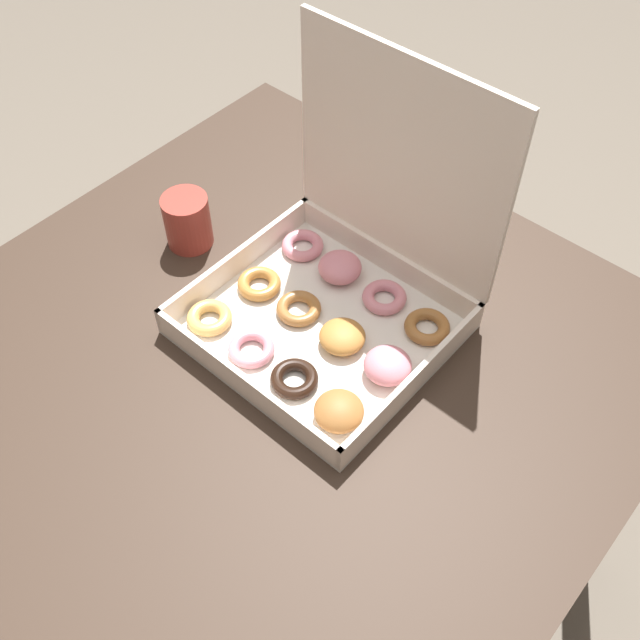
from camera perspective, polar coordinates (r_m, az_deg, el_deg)
ground_plane at (r=1.68m, az=-2.25°, el=-17.63°), size 8.00×8.00×0.00m
dining_table at (r=1.13m, az=-3.20°, el=-5.99°), size 0.96×0.96×0.71m
donut_box at (r=1.05m, az=1.81°, el=2.89°), size 0.34×0.32×0.37m
coffee_mug at (r=1.19m, az=-10.08°, el=7.51°), size 0.07×0.07×0.09m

